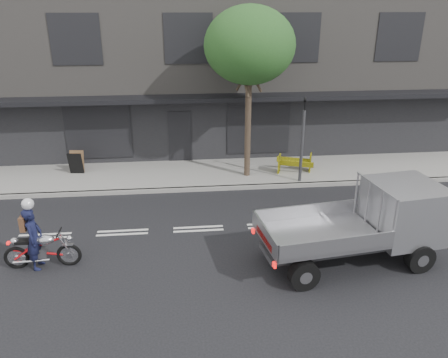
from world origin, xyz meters
TOP-DOWN VIEW (x-y plane):
  - ground at (0.00, 0.00)m, footprint 80.00×80.00m
  - sidewalk at (0.00, 4.70)m, footprint 32.00×3.20m
  - kerb at (0.00, 3.10)m, footprint 32.00×0.20m
  - building_main at (0.00, 11.30)m, footprint 26.00×10.00m
  - street_tree at (2.20, 4.20)m, footprint 3.40×3.40m
  - traffic_light_pole at (4.20, 3.35)m, footprint 0.12×0.12m
  - motorcycle at (-4.31, -1.72)m, footprint 2.06×0.60m
  - rider at (-4.46, -1.72)m, footprint 0.43×0.65m
  - flatbed_ute at (5.18, -2.15)m, footprint 5.16×2.64m
  - construction_barrier at (4.25, 4.17)m, footprint 1.53×1.02m
  - sandwich_board at (-4.82, 5.01)m, footprint 0.62×0.45m

SIDE VIEW (x-z plane):
  - ground at x=0.00m, z-range 0.00..0.00m
  - sidewalk at x=0.00m, z-range 0.00..0.15m
  - kerb at x=0.00m, z-range 0.00..0.15m
  - motorcycle at x=-4.31m, z-range 0.01..1.07m
  - construction_barrier at x=4.25m, z-range 0.15..0.95m
  - sandwich_board at x=-4.82m, z-range 0.15..1.07m
  - rider at x=-4.46m, z-range 0.00..1.76m
  - flatbed_ute at x=5.18m, z-range 0.16..2.45m
  - traffic_light_pole at x=4.20m, z-range -0.10..3.40m
  - building_main at x=0.00m, z-range 0.00..8.00m
  - street_tree at x=2.20m, z-range 1.90..8.65m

